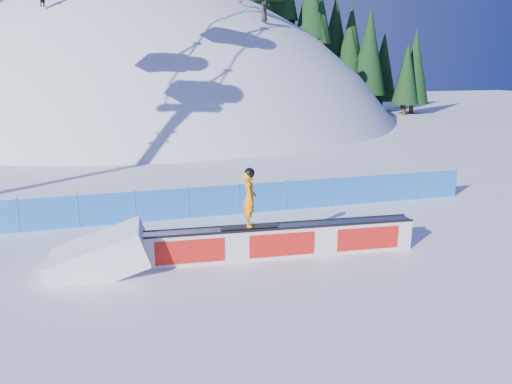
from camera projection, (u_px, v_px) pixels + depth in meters
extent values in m
plane|color=white|center=(244.00, 258.00, 15.33)|extent=(160.00, 160.00, 0.00)
sphere|color=silver|center=(155.00, 271.00, 58.92)|extent=(64.00, 64.00, 64.00)
cylinder|color=#362415|center=(255.00, 9.00, 56.83)|extent=(0.50, 0.50, 1.40)
cylinder|color=#362415|center=(308.00, 28.00, 52.63)|extent=(0.50, 0.50, 1.40)
cylinder|color=#362415|center=(298.00, 23.00, 53.48)|extent=(0.50, 0.50, 1.40)
cylinder|color=#362415|center=(325.00, 45.00, 54.64)|extent=(0.50, 0.50, 1.40)
cylinder|color=#362415|center=(326.00, 66.00, 61.55)|extent=(0.50, 0.50, 1.40)
cone|color=black|center=(327.00, 33.00, 60.56)|extent=(2.94, 2.94, 6.67)
cylinder|color=#362415|center=(329.00, 73.00, 62.51)|extent=(0.50, 0.50, 1.40)
cone|color=black|center=(330.00, 42.00, 61.58)|extent=(2.71, 2.71, 6.17)
cylinder|color=#362415|center=(350.00, 81.00, 59.52)|extent=(0.50, 0.50, 1.40)
cone|color=black|center=(352.00, 45.00, 58.47)|extent=(3.15, 3.15, 7.15)
cylinder|color=#362415|center=(346.00, 90.00, 62.52)|extent=(0.50, 0.50, 1.40)
cone|color=black|center=(348.00, 46.00, 61.21)|extent=(4.08, 4.08, 9.26)
cylinder|color=#362415|center=(360.00, 106.00, 62.90)|extent=(0.50, 0.50, 1.40)
cone|color=black|center=(362.00, 62.00, 61.57)|extent=(4.16, 4.16, 9.45)
cylinder|color=#362415|center=(416.00, 109.00, 58.48)|extent=(0.50, 0.50, 1.40)
cone|color=black|center=(420.00, 63.00, 57.16)|extent=(4.12, 4.12, 9.37)
cylinder|color=#362415|center=(392.00, 104.00, 64.97)|extent=(0.50, 0.50, 1.40)
cone|color=black|center=(395.00, 63.00, 63.67)|extent=(4.05, 4.05, 9.21)
cylinder|color=#362415|center=(410.00, 106.00, 62.78)|extent=(0.50, 0.50, 1.40)
cone|color=black|center=(413.00, 70.00, 61.67)|extent=(3.39, 3.39, 7.71)
cube|color=blue|center=(214.00, 201.00, 19.37)|extent=(22.00, 0.03, 1.20)
cylinder|color=#424D78|center=(18.00, 215.00, 17.49)|extent=(0.05, 0.05, 1.30)
cylinder|color=#424D78|center=(79.00, 210.00, 18.02)|extent=(0.05, 0.05, 1.30)
cylinder|color=#424D78|center=(135.00, 206.00, 18.56)|extent=(0.05, 0.05, 1.30)
cylinder|color=#424D78|center=(189.00, 202.00, 19.09)|extent=(0.05, 0.05, 1.30)
cylinder|color=#424D78|center=(239.00, 198.00, 19.63)|extent=(0.05, 0.05, 1.30)
cylinder|color=#424D78|center=(287.00, 195.00, 20.16)|extent=(0.05, 0.05, 1.30)
cylinder|color=#424D78|center=(333.00, 191.00, 20.70)|extent=(0.05, 0.05, 1.30)
cylinder|color=#424D78|center=(376.00, 188.00, 21.23)|extent=(0.05, 0.05, 1.30)
cylinder|color=#424D78|center=(417.00, 185.00, 21.77)|extent=(0.05, 0.05, 1.30)
cylinder|color=#424D78|center=(456.00, 182.00, 22.30)|extent=(0.05, 0.05, 1.30)
cube|color=silver|center=(280.00, 242.00, 15.33)|extent=(8.55, 1.18, 0.96)
cube|color=#989BA6|center=(280.00, 226.00, 15.21)|extent=(8.46, 1.20, 0.04)
cube|color=black|center=(282.00, 229.00, 14.93)|extent=(8.51, 0.69, 0.06)
cube|color=black|center=(278.00, 223.00, 15.47)|extent=(8.51, 0.69, 0.06)
cube|color=red|center=(282.00, 245.00, 15.07)|extent=(8.08, 0.64, 0.72)
cube|color=red|center=(278.00, 239.00, 15.59)|extent=(8.08, 0.64, 0.72)
cube|color=black|center=(250.00, 226.00, 15.00)|extent=(1.76, 0.45, 0.03)
imported|color=orange|center=(250.00, 199.00, 14.79)|extent=(0.53, 0.69, 1.68)
sphere|color=black|center=(249.00, 173.00, 14.59)|extent=(0.31, 0.31, 0.31)
imported|color=black|center=(264.00, 11.00, 40.97)|extent=(0.84, 0.96, 1.65)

